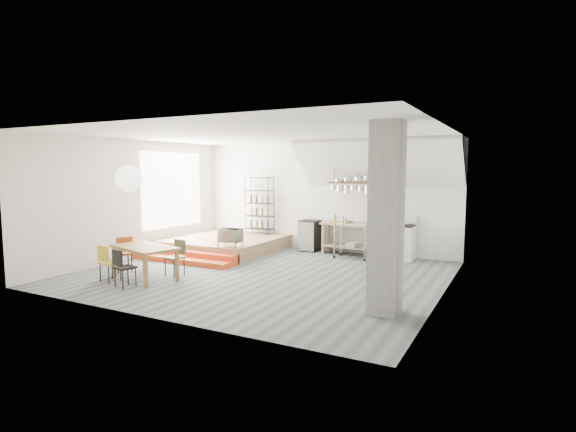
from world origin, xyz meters
The scene contains 26 objects.
floor centered at (0.00, 0.00, 0.00)m, with size 8.00×8.00×0.00m, color #4A5355.
wall_back centered at (0.00, 3.50, 1.60)m, with size 8.00×0.04×3.20m, color silver.
wall_left centered at (-4.00, 0.00, 1.60)m, with size 0.04×7.00×3.20m, color silver.
wall_right centered at (4.00, 0.00, 1.60)m, with size 0.04×7.00×3.20m, color silver.
ceiling centered at (0.00, 0.00, 3.20)m, with size 8.00×7.00×0.02m, color white.
slope_ceiling centered at (1.80, 2.90, 2.55)m, with size 4.40×1.80×0.15m, color white.
window_pane centered at (-3.98, 1.50, 1.80)m, with size 0.02×2.50×2.20m, color white.
platform centered at (-2.50, 2.00, 0.20)m, with size 3.00×3.00×0.40m, color #956C4A.
step_lower centered at (-2.50, 0.05, 0.07)m, with size 3.00×0.35×0.13m, color #EB4A1B.
step_upper centered at (-2.50, 0.40, 0.13)m, with size 3.00×0.35×0.27m, color #EB4A1B.
concrete_column centered at (3.30, -1.50, 1.60)m, with size 0.50×0.50×3.20m, color slate.
kitchen_counter centered at (1.10, 3.15, 0.63)m, with size 1.80×0.60×0.91m.
stove centered at (2.50, 3.16, 0.48)m, with size 0.60×0.60×1.18m.
pot_rack centered at (1.13, 2.92, 1.98)m, with size 1.20×0.50×1.43m.
wire_shelving centered at (-2.00, 3.20, 1.33)m, with size 0.88×0.38×1.80m.
microwave_shelf centered at (-1.40, 0.75, 0.55)m, with size 0.60×0.40×0.16m.
paper_lantern centered at (-2.61, -1.46, 2.20)m, with size 0.60×0.60×0.60m, color white.
dining_table centered at (-2.03, -1.62, 0.66)m, with size 1.73×1.26×0.74m.
chair_mustard centered at (-2.53, -2.20, 0.48)m, with size 0.40×0.40×0.80m.
chair_black centered at (-1.89, -2.38, 0.48)m, with size 0.43×0.43×0.80m.
chair_olive centered at (-1.66, -1.00, 0.48)m, with size 0.42×0.42×0.81m.
chair_red centered at (-2.94, -1.38, 0.51)m, with size 0.52×0.52×0.85m.
rolling_cart centered at (1.24, 2.70, 0.60)m, with size 0.96×0.56×0.93m.
mini_fridge centered at (-0.26, 3.20, 0.46)m, with size 0.54×0.54×0.91m, color black.
microwave centered at (-1.40, 0.75, 0.72)m, with size 0.57×0.38×0.31m, color beige.
bowl centered at (1.02, 3.10, 0.94)m, with size 0.23×0.23×0.06m, color silver.
Camera 1 is at (5.27, -8.77, 2.42)m, focal length 28.00 mm.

